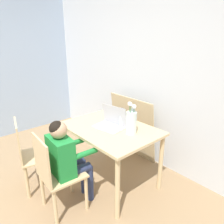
% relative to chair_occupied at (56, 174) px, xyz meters
% --- Properties ---
extents(wall_back, '(6.40, 0.05, 2.50)m').
position_rel_chair_occupied_xyz_m(wall_back, '(-0.05, 1.53, 0.80)').
color(wall_back, silver).
rests_on(wall_back, ground_plane).
extents(dining_table, '(1.09, 0.78, 0.73)m').
position_rel_chair_occupied_xyz_m(dining_table, '(-0.01, 0.73, 0.19)').
color(dining_table, '#D6B784').
rests_on(dining_table, ground_plane).
extents(chair_occupied, '(0.43, 0.43, 0.87)m').
position_rel_chair_occupied_xyz_m(chair_occupied, '(0.00, 0.00, 0.00)').
color(chair_occupied, '#D6B784').
rests_on(chair_occupied, ground_plane).
extents(chair_spare, '(0.49, 0.49, 0.87)m').
position_rel_chair_occupied_xyz_m(chair_spare, '(-0.52, -0.03, 0.00)').
color(chair_spare, '#D6B784').
rests_on(chair_spare, ground_plane).
extents(person_seated, '(0.35, 0.44, 1.00)m').
position_rel_chair_occupied_xyz_m(person_seated, '(0.01, 0.12, 0.17)').
color(person_seated, '#1E8438').
rests_on(person_seated, ground_plane).
extents(laptop, '(0.38, 0.29, 0.24)m').
position_rel_chair_occupied_xyz_m(laptop, '(-0.03, 0.76, 0.34)').
color(laptop, '#B2B2B7').
rests_on(laptop, dining_table).
extents(flower_vase, '(0.12, 0.12, 0.36)m').
position_rel_chair_occupied_xyz_m(flower_vase, '(0.26, 0.80, 0.43)').
color(flower_vase, silver).
rests_on(flower_vase, dining_table).
extents(water_bottle, '(0.07, 0.07, 0.22)m').
position_rel_chair_occupied_xyz_m(water_bottle, '(0.05, 0.86, 0.39)').
color(water_bottle, silver).
rests_on(water_bottle, dining_table).
extents(cardboard_panel, '(0.81, 0.14, 0.91)m').
position_rel_chair_occupied_xyz_m(cardboard_panel, '(-0.29, 1.41, 0.01)').
color(cardboard_panel, tan).
rests_on(cardboard_panel, ground_plane).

